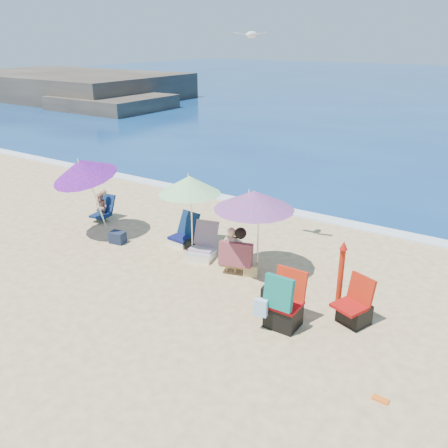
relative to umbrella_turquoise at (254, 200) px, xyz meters
The scene contains 20 objects.
ground 2.09m from the umbrella_turquoise, 100.43° to the right, with size 120.00×120.00×0.00m.
foam 4.16m from the umbrella_turquoise, 93.50° to the left, with size 120.00×0.50×0.04m.
headland 33.16m from the umbrella_turquoise, 146.15° to the left, with size 20.50×11.50×2.60m.
umbrella_turquoise is the anchor object (origin of this frame).
umbrella_striped 1.74m from the umbrella_turquoise, behind, with size 1.62×1.62×1.85m.
umbrella_blue 4.44m from the umbrella_turquoise, behind, with size 1.79×1.84×2.12m.
furled_umbrella 2.19m from the umbrella_turquoise, ahead, with size 0.15×0.17×1.34m.
chair_navy 2.65m from the umbrella_turquoise, 168.56° to the left, with size 0.61×0.70×0.74m.
chair_rainbow 1.97m from the umbrella_turquoise, behind, with size 0.72×0.87×0.76m.
camp_chair_left 2.82m from the umbrella_turquoise, 14.16° to the right, with size 0.67×0.74×0.86m.
camp_chair_right 2.34m from the umbrella_turquoise, 44.97° to the right, with size 0.65×0.74×1.04m.
person_center 1.21m from the umbrella_turquoise, 155.93° to the right, with size 0.81×0.68×1.02m.
person_left 5.12m from the umbrella_turquoise, behind, with size 0.56×0.70×0.86m.
bag_navy_a 3.85m from the umbrella_turquoise, behind, with size 0.40×0.31×0.28m.
bag_black_a 2.32m from the umbrella_turquoise, behind, with size 0.38×0.32×0.25m.
bag_tan 1.51m from the umbrella_turquoise, 83.88° to the right, with size 0.35×0.31×0.25m.
bag_navy_b 1.91m from the umbrella_turquoise, 34.13° to the right, with size 0.40×0.34×0.27m.
bag_black_b 1.83m from the umbrella_turquoise, 41.72° to the right, with size 0.27×0.20×0.19m.
orange_item 4.35m from the umbrella_turquoise, 34.00° to the right, with size 0.23×0.11×0.03m.
seagull 3.26m from the umbrella_turquoise, 125.83° to the left, with size 0.79×0.38×0.14m.
Camera 1 is at (4.63, -6.47, 4.65)m, focal length 38.05 mm.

